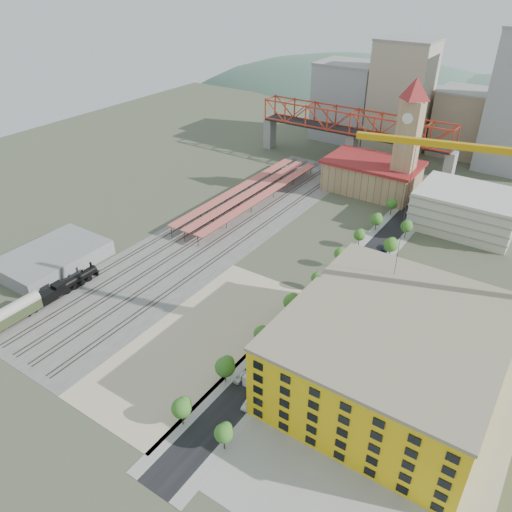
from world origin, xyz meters
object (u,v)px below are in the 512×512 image
Objects in this scene: locomotive at (69,285)px; site_trailer_c at (307,321)px; clock_tower at (409,130)px; coach at (7,316)px; site_trailer_b at (265,365)px; car_0 at (240,377)px; site_trailer_a at (260,370)px; site_trailer_d at (326,300)px; construction_building at (392,354)px.

site_trailer_c is (66.00, 25.27, -0.79)m from locomotive.
clock_tower reaches higher than site_trailer_c.
locomotive is at bearing 90.00° from coach.
clock_tower reaches higher than site_trailer_b.
car_0 is (-3.00, -5.86, -0.58)m from site_trailer_b.
clock_tower is at bearing 94.93° from site_trailer_a.
clock_tower reaches higher than site_trailer_d.
site_trailer_c is at bearing 83.32° from car_0.
site_trailer_a is at bearing 51.23° from car_0.
construction_building is 2.67× the size of coach.
site_trailer_b is at bearing 20.17° from coach.
site_trailer_b is at bearing -81.39° from site_trailer_c.
construction_building is 30.50m from site_trailer_a.
coach is 65.67m from car_0.
clock_tower reaches higher than locomotive.
site_trailer_b is 20.60m from site_trailer_c.
site_trailer_a is (8.00, -113.78, -27.29)m from clock_tower.
site_trailer_c is 0.98× the size of site_trailer_d.
site_trailer_c is 11.16m from site_trailer_d.
locomotive reaches higher than site_trailer_c.
construction_building reaches higher than locomotive.
locomotive is 70.68m from site_trailer_c.
site_trailer_a is at bearing -81.39° from site_trailer_c.
site_trailer_a is 33.86m from site_trailer_d.
coach is 1.92× the size of site_trailer_d.
coach is (-58.00, -135.94, -25.53)m from clock_tower.
site_trailer_d is (0.00, 31.76, 0.02)m from site_trailer_b.
site_trailer_b is (8.00, -111.69, -27.36)m from clock_tower.
site_trailer_d is (0.00, 11.16, 0.02)m from site_trailer_c.
coach is (-92.00, -35.94, -6.25)m from construction_building.
construction_building is 93.73m from locomotive.
clock_tower is 132.71m from locomotive.
construction_building is 33.82m from site_trailer_d.
locomotive is 2.30× the size of site_trailer_d.
site_trailer_b is at bearing 90.91° from site_trailer_a.
car_0 is at bearing -87.86° from site_trailer_c.
site_trailer_d is at bearing 90.91° from site_trailer_a.
construction_building is 5.12× the size of site_trailer_d.
construction_building is 28.64m from site_trailer_c.
coach is at bearing -138.78° from site_trailer_d.
site_trailer_c is (66.00, 44.85, -1.83)m from coach.
construction_building reaches higher than site_trailer_b.
site_trailer_a is at bearing -89.10° from site_trailer_d.
site_trailer_d is at bearing 28.90° from locomotive.
site_trailer_a reaches higher than car_0.
site_trailer_a is at bearing -85.98° from clock_tower.
site_trailer_c is at bearing 90.91° from site_trailer_a.
site_trailer_b is 1.00× the size of site_trailer_c.
coach is 1.84× the size of site_trailer_a.
clock_tower is 11.84× the size of car_0.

